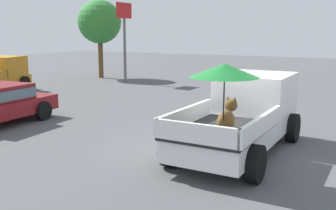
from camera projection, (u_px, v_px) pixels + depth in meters
ground_plane at (238, 153)px, 10.04m from camera, size 80.00×80.00×0.00m
pickup_truck_main at (244, 112)px, 10.17m from camera, size 5.06×2.27×2.42m
motel_sign at (124, 27)px, 23.26m from camera, size 1.40×0.16×4.73m
tree_by_lot at (100, 22)px, 25.74m from camera, size 2.85×2.85×5.13m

